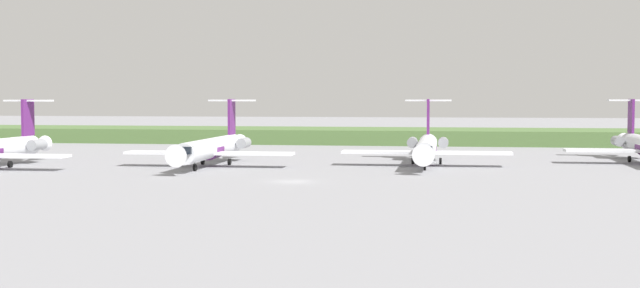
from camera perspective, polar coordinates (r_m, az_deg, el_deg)
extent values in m
plane|color=gray|center=(122.57, 0.65, -1.15)|extent=(500.00, 500.00, 0.00)
cube|color=#4C6B38|center=(169.40, 2.85, 0.56)|extent=(320.00, 20.00, 2.86)
cone|color=silver|center=(129.34, -18.54, 0.00)|extent=(2.30, 4.00, 2.29)
cube|color=silver|center=(113.37, -19.33, -0.76)|extent=(11.00, 3.20, 0.36)
cube|color=#591E66|center=(126.52, -19.20, 1.71)|extent=(0.36, 3.20, 5.20)
cube|color=silver|center=(126.75, -19.15, 2.80)|extent=(6.80, 1.80, 0.24)
cylinder|color=gray|center=(126.15, -20.45, -0.03)|extent=(1.50, 3.40, 1.50)
cylinder|color=gray|center=(124.03, -18.63, -0.04)|extent=(1.50, 3.40, 1.50)
cylinder|color=black|center=(118.35, -20.26, -1.30)|extent=(0.35, 0.90, 0.90)
cylinder|color=silver|center=(114.06, -7.39, -0.28)|extent=(2.70, 24.00, 2.70)
cone|color=silver|center=(101.17, -9.49, -0.75)|extent=(2.70, 3.00, 2.70)
cone|color=silver|center=(127.55, -5.67, 0.11)|extent=(2.30, 4.00, 2.29)
cube|color=black|center=(102.95, -9.17, -0.41)|extent=(2.02, 1.80, 0.90)
cylinder|color=#591E66|center=(114.07, -7.39, -0.35)|extent=(2.76, 3.60, 2.76)
cube|color=silver|center=(114.91, -10.36, -0.58)|extent=(11.00, 3.20, 0.36)
cube|color=silver|center=(111.65, -4.62, -0.65)|extent=(11.00, 3.20, 0.36)
cube|color=#591E66|center=(124.49, -6.01, 1.85)|extent=(0.36, 3.20, 5.20)
cube|color=silver|center=(124.74, -5.99, 2.96)|extent=(6.80, 1.80, 0.24)
cylinder|color=gray|center=(123.49, -7.22, 0.09)|extent=(1.50, 3.40, 1.50)
cylinder|color=gray|center=(122.35, -5.20, 0.07)|extent=(1.50, 3.40, 1.50)
cylinder|color=gray|center=(107.04, -8.48, -1.30)|extent=(0.20, 0.20, 0.65)
cylinder|color=black|center=(107.09, -8.48, -1.59)|extent=(0.30, 0.90, 0.90)
cylinder|color=black|center=(117.03, -7.96, -1.17)|extent=(0.35, 0.90, 0.90)
cylinder|color=black|center=(116.00, -6.16, -1.20)|extent=(0.35, 0.90, 0.90)
cylinder|color=silver|center=(115.12, 7.22, -0.24)|extent=(2.70, 24.00, 2.70)
cone|color=silver|center=(101.65, 7.04, -0.71)|extent=(2.70, 3.00, 2.70)
cone|color=silver|center=(129.09, 7.37, 0.14)|extent=(2.30, 4.00, 2.29)
cube|color=black|center=(103.52, 7.07, -0.37)|extent=(2.02, 1.80, 0.90)
cylinder|color=#591E66|center=(115.13, 7.22, -0.32)|extent=(2.76, 3.60, 2.76)
cube|color=silver|center=(114.45, 4.25, -0.55)|extent=(11.00, 3.20, 0.36)
cube|color=silver|center=(114.18, 10.17, -0.60)|extent=(11.00, 3.20, 0.36)
cube|color=#591E66|center=(125.94, 7.35, 1.86)|extent=(0.36, 3.20, 5.20)
cube|color=silver|center=(126.20, 7.36, 2.95)|extent=(6.80, 1.80, 0.24)
cylinder|color=gray|center=(124.36, 6.28, 0.12)|extent=(1.50, 3.40, 1.50)
cylinder|color=gray|center=(124.26, 8.36, 0.10)|extent=(1.50, 3.40, 1.50)
cylinder|color=gray|center=(107.80, 7.12, -1.25)|extent=(0.20, 0.20, 0.65)
cylinder|color=black|center=(107.85, 7.12, -1.54)|extent=(0.30, 0.90, 0.90)
cylinder|color=black|center=(117.71, 6.32, -1.13)|extent=(0.35, 0.90, 0.90)
cylinder|color=black|center=(117.63, 8.17, -1.15)|extent=(0.35, 0.90, 0.90)
cone|color=silver|center=(139.76, 20.06, 0.20)|extent=(2.30, 4.00, 2.29)
cube|color=silver|center=(123.97, 18.76, -0.42)|extent=(11.00, 3.20, 0.36)
cube|color=#591E66|center=(136.68, 20.34, 1.79)|extent=(0.36, 3.20, 5.20)
cube|color=silver|center=(136.94, 20.34, 2.80)|extent=(6.80, 1.80, 0.24)
cylinder|color=gray|center=(134.61, 19.53, 0.19)|extent=(1.50, 3.40, 1.50)
cylinder|color=black|center=(128.16, 20.24, -0.96)|extent=(0.35, 0.90, 0.90)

